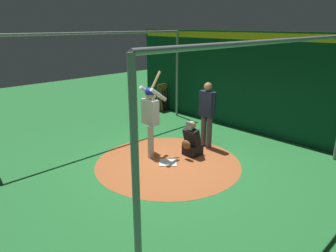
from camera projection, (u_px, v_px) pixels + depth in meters
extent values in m
plane|color=#287A38|center=(168.00, 163.00, 7.59)|extent=(25.63, 25.63, 0.00)
cylinder|color=#B76033|center=(168.00, 163.00, 7.59)|extent=(3.53, 3.53, 0.01)
cube|color=white|center=(168.00, 162.00, 7.59)|extent=(0.59, 0.59, 0.01)
cylinder|color=#BCBCC0|center=(151.00, 142.00, 7.78)|extent=(0.15, 0.15, 0.84)
cylinder|color=#BCBCC0|center=(151.00, 137.00, 8.12)|extent=(0.15, 0.15, 0.84)
cube|color=silver|center=(150.00, 112.00, 7.72)|extent=(0.22, 0.44, 0.63)
cylinder|color=silver|center=(158.00, 95.00, 7.51)|extent=(0.51, 0.09, 0.39)
cylinder|color=silver|center=(148.00, 92.00, 7.78)|extent=(0.51, 0.09, 0.39)
sphere|color=tan|center=(150.00, 95.00, 7.59)|extent=(0.22, 0.22, 0.22)
sphere|color=navy|center=(150.00, 92.00, 7.57)|extent=(0.24, 0.24, 0.24)
cylinder|color=tan|center=(153.00, 86.00, 7.77)|extent=(0.54, 0.06, 0.73)
cube|color=black|center=(193.00, 149.00, 8.04)|extent=(0.40, 0.40, 0.28)
cube|color=black|center=(192.00, 137.00, 7.90)|extent=(0.30, 0.40, 0.46)
sphere|color=tan|center=(192.00, 125.00, 7.79)|extent=(0.21, 0.21, 0.21)
cube|color=gray|center=(189.00, 126.00, 7.72)|extent=(0.03, 0.19, 0.19)
ellipsoid|color=brown|center=(186.00, 144.00, 7.71)|extent=(0.12, 0.28, 0.22)
cylinder|color=#4C4C51|center=(209.00, 132.00, 8.44)|extent=(0.15, 0.15, 0.86)
cylinder|color=#4C4C51|center=(203.00, 130.00, 8.58)|extent=(0.15, 0.15, 0.86)
cube|color=#1E2338|center=(207.00, 104.00, 8.27)|extent=(0.22, 0.42, 0.68)
cylinder|color=#1E2338|center=(214.00, 103.00, 8.12)|extent=(0.09, 0.09, 0.58)
cylinder|color=#1E2338|center=(202.00, 101.00, 8.39)|extent=(0.09, 0.09, 0.58)
sphere|color=#9E704C|center=(208.00, 87.00, 8.13)|extent=(0.22, 0.22, 0.22)
cube|color=#0C3D26|center=(252.00, 83.00, 9.50)|extent=(0.20, 9.63, 3.04)
cube|color=yellow|center=(254.00, 36.00, 9.00)|extent=(0.03, 9.44, 0.20)
cylinder|color=gray|center=(177.00, 75.00, 11.08)|extent=(0.08, 0.08, 3.00)
cylinder|color=gray|center=(136.00, 202.00, 3.17)|extent=(0.08, 0.08, 3.00)
cylinder|color=gray|center=(98.00, 33.00, 8.54)|extent=(6.28, 0.07, 0.07)
cylinder|color=gray|center=(293.00, 40.00, 4.78)|extent=(6.28, 0.07, 0.07)
cube|color=olive|center=(164.00, 97.00, 12.13)|extent=(0.70, 0.04, 1.05)
cylinder|color=tan|center=(170.00, 98.00, 12.28)|extent=(0.06, 0.17, 0.86)
cylinder|color=black|center=(168.00, 99.00, 12.21)|extent=(0.06, 0.14, 0.86)
cylinder|color=black|center=(165.00, 100.00, 12.13)|extent=(0.06, 0.18, 0.83)
cylinder|color=black|center=(163.00, 100.00, 12.05)|extent=(0.06, 0.20, 0.85)
cylinder|color=olive|center=(161.00, 100.00, 11.96)|extent=(0.06, 0.22, 0.91)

